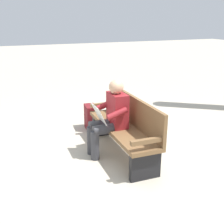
# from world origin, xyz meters

# --- Properties ---
(ground_plane) EXTENTS (40.00, 40.00, 0.00)m
(ground_plane) POSITION_xyz_m (0.00, 0.00, 0.00)
(ground_plane) COLOR #B7AD99
(bench_near) EXTENTS (1.82, 0.56, 0.90)m
(bench_near) POSITION_xyz_m (-0.00, -0.07, 0.46)
(bench_near) COLOR brown
(bench_near) RESTS_ON ground
(person_seated) EXTENTS (0.58, 0.59, 1.18)m
(person_seated) POSITION_xyz_m (0.07, 0.16, 0.63)
(person_seated) COLOR maroon
(person_seated) RESTS_ON ground
(backpack) EXTENTS (0.37, 0.27, 0.47)m
(backpack) POSITION_xyz_m (1.17, 0.09, 0.23)
(backpack) COLOR maroon
(backpack) RESTS_ON ground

